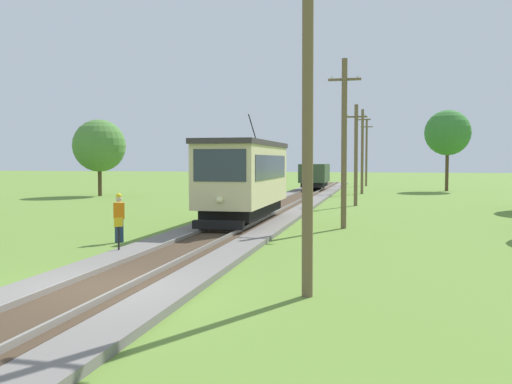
% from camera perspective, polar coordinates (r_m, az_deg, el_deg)
% --- Properties ---
extents(ground_plane, '(260.00, 260.00, 0.00)m').
position_cam_1_polar(ground_plane, '(12.68, -16.17, -10.32)').
color(ground_plane, olive).
extents(track_ballast, '(4.20, 120.00, 0.18)m').
position_cam_1_polar(track_ballast, '(12.66, -16.17, -9.92)').
color(track_ballast, slate).
rests_on(track_ballast, ground).
extents(sleeper_bed, '(2.04, 120.00, 0.01)m').
position_cam_1_polar(sleeper_bed, '(12.64, -16.18, -9.50)').
color(sleeper_bed, '#423323').
rests_on(sleeper_bed, track_ballast).
extents(rail_left, '(0.07, 120.00, 0.14)m').
position_cam_1_polar(rail_left, '(12.98, -19.00, -8.92)').
color(rail_left, gray).
rests_on(rail_left, track_ballast).
extents(rail_right, '(0.07, 120.00, 0.14)m').
position_cam_1_polar(rail_right, '(12.30, -13.21, -9.51)').
color(rail_right, gray).
rests_on(rail_right, track_ballast).
extents(red_tram, '(2.60, 8.54, 4.79)m').
position_cam_1_polar(red_tram, '(24.99, -1.19, 1.53)').
color(red_tram, beige).
rests_on(red_tram, rail_right).
extents(freight_car, '(2.40, 5.20, 2.31)m').
position_cam_1_polar(freight_car, '(52.27, 6.08, 1.73)').
color(freight_car, '#384C33').
rests_on(freight_car, rail_right).
extents(utility_pole_foreground, '(1.40, 0.40, 7.63)m').
position_cam_1_polar(utility_pole_foreground, '(11.83, 5.37, 7.91)').
color(utility_pole_foreground, brown).
rests_on(utility_pole_foreground, ground).
extents(utility_pole_near_tram, '(1.40, 0.46, 7.29)m').
position_cam_1_polar(utility_pole_near_tram, '(24.05, 9.10, 5.11)').
color(utility_pole_near_tram, brown).
rests_on(utility_pole_near_tram, ground).
extents(utility_pole_mid, '(1.40, 0.53, 6.56)m').
position_cam_1_polar(utility_pole_mid, '(36.25, 10.30, 3.89)').
color(utility_pole_mid, brown).
rests_on(utility_pole_mid, ground).
extents(utility_pole_far, '(1.40, 0.52, 7.44)m').
position_cam_1_polar(utility_pole_far, '(49.40, 10.94, 4.22)').
color(utility_pole_far, brown).
rests_on(utility_pole_far, ground).
extents(utility_pole_distant, '(1.40, 0.54, 7.77)m').
position_cam_1_polar(utility_pole_distant, '(65.01, 11.36, 4.12)').
color(utility_pole_distant, brown).
rests_on(utility_pole_distant, ground).
extents(trackside_signal_marker, '(0.21, 0.21, 1.18)m').
position_cam_1_polar(trackside_signal_marker, '(17.65, -14.04, -4.26)').
color(trackside_signal_marker, black).
rests_on(trackside_signal_marker, ground).
extents(track_worker, '(0.45, 0.40, 1.78)m').
position_cam_1_polar(track_worker, '(20.40, -14.00, -2.36)').
color(track_worker, navy).
rests_on(track_worker, ground).
extents(tree_left_near, '(4.35, 4.35, 6.37)m').
position_cam_1_polar(tree_left_near, '(47.71, -15.91, 4.63)').
color(tree_left_near, '#4C3823').
rests_on(tree_left_near, ground).
extents(tree_left_far, '(4.36, 4.36, 7.82)m').
position_cam_1_polar(tree_left_far, '(56.43, 19.22, 5.80)').
color(tree_left_far, '#4C3823').
rests_on(tree_left_far, ground).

